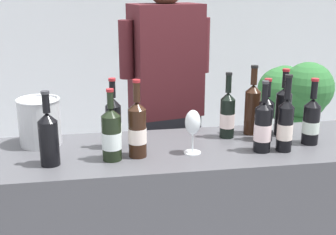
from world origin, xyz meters
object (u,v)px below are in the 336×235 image
object	(u,v)px
wine_bottle_5	(114,123)
wine_bottle_7	(137,129)
wine_bottle_10	(311,121)
wine_bottle_1	(285,124)
wine_bottle_9	(112,135)
wine_bottle_4	(266,118)
wine_bottle_8	(227,115)
person_server	(166,126)
wine_bottle_6	(49,137)
wine_glass	(193,124)
potted_shrub	(291,103)
wine_bottle_2	(252,107)
wine_bottle_0	(283,110)
ice_bucket	(40,121)
wine_bottle_3	(263,127)

from	to	relation	value
wine_bottle_5	wine_bottle_7	world-z (taller)	wine_bottle_7
wine_bottle_7	wine_bottle_10	world-z (taller)	wine_bottle_7
wine_bottle_1	wine_bottle_9	distance (m)	0.78
wine_bottle_4	wine_bottle_8	xyz separation A→B (m)	(-0.17, 0.07, 0.00)
wine_bottle_1	wine_bottle_4	bearing A→B (deg)	100.89
wine_bottle_4	wine_bottle_10	size ratio (longest dim) A/B	0.96
wine_bottle_4	wine_bottle_8	bearing A→B (deg)	158.17
wine_bottle_1	person_server	bearing A→B (deg)	122.57
wine_bottle_7	wine_bottle_10	bearing A→B (deg)	2.04
wine_bottle_5	wine_bottle_6	world-z (taller)	wine_bottle_5
wine_bottle_6	wine_glass	size ratio (longest dim) A/B	1.59
wine_bottle_5	potted_shrub	world-z (taller)	wine_bottle_5
wine_bottle_2	wine_bottle_4	bearing A→B (deg)	-72.07
wine_bottle_5	wine_bottle_7	distance (m)	0.16
wine_bottle_8	person_server	bearing A→B (deg)	117.00
wine_bottle_6	wine_bottle_10	bearing A→B (deg)	3.14
wine_bottle_4	wine_bottle_5	size ratio (longest dim) A/B	0.93
wine_bottle_5	potted_shrub	xyz separation A→B (m)	(1.36, 1.04, -0.24)
wine_bottle_0	wine_glass	size ratio (longest dim) A/B	1.67
wine_bottle_1	ice_bucket	xyz separation A→B (m)	(-1.10, 0.27, -0.01)
wine_bottle_8	wine_bottle_10	distance (m)	0.40
wine_bottle_6	wine_bottle_10	size ratio (longest dim) A/B	1.01
wine_bottle_7	wine_bottle_10	distance (m)	0.83
wine_bottle_8	wine_bottle_9	size ratio (longest dim) A/B	1.03
wine_bottle_7	potted_shrub	xyz separation A→B (m)	(1.26, 1.17, -0.25)
wine_bottle_1	wine_bottle_9	xyz separation A→B (m)	(-0.78, 0.02, -0.01)
wine_bottle_2	person_server	bearing A→B (deg)	131.32
wine_bottle_0	wine_bottle_2	bearing A→B (deg)	163.57
wine_bottle_0	wine_bottle_5	bearing A→B (deg)	-176.75
wine_bottle_1	wine_bottle_2	size ratio (longest dim) A/B	1.01
wine_bottle_3	wine_bottle_5	bearing A→B (deg)	166.68
wine_bottle_8	wine_bottle_9	distance (m)	0.61
wine_bottle_7	wine_bottle_6	bearing A→B (deg)	-174.45
wine_bottle_10	wine_bottle_1	bearing A→B (deg)	-156.57
wine_bottle_9	ice_bucket	size ratio (longest dim) A/B	1.41
wine_bottle_3	wine_bottle_8	bearing A→B (deg)	115.35
wine_bottle_4	potted_shrub	bearing A→B (deg)	59.40
wine_bottle_0	wine_bottle_7	distance (m)	0.77
wine_bottle_7	wine_glass	bearing A→B (deg)	-0.40
wine_bottle_9	potted_shrub	world-z (taller)	wine_bottle_9
wine_bottle_3	wine_bottle_5	distance (m)	0.68
wine_bottle_2	wine_bottle_5	bearing A→B (deg)	-172.59
wine_bottle_4	wine_bottle_5	xyz separation A→B (m)	(-0.73, 0.01, 0.01)
wine_bottle_9	wine_bottle_10	bearing A→B (deg)	3.12
wine_bottle_7	wine_bottle_9	world-z (taller)	wine_bottle_7
wine_bottle_3	wine_glass	world-z (taller)	wine_bottle_3
wine_bottle_1	wine_bottle_3	size ratio (longest dim) A/B	1.08
wine_bottle_5	potted_shrub	distance (m)	1.73
wine_bottle_9	person_server	bearing A→B (deg)	62.68
wine_bottle_8	wine_glass	world-z (taller)	wine_bottle_8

